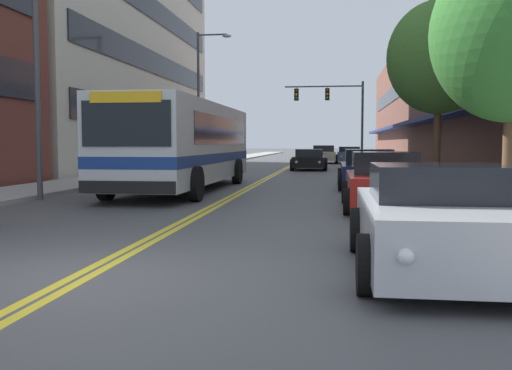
# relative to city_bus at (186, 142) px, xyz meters

# --- Properties ---
(ground_plane) EXTENTS (240.00, 240.00, 0.00)m
(ground_plane) POSITION_rel_city_bus_xyz_m (2.09, 24.08, -1.69)
(ground_plane) COLOR #4C4C4F
(sidewalk_left) EXTENTS (2.82, 106.00, 0.13)m
(sidewalk_left) POSITION_rel_city_bus_xyz_m (-4.82, 24.08, -1.63)
(sidewalk_left) COLOR #9E9B96
(sidewalk_left) RESTS_ON ground_plane
(sidewalk_right) EXTENTS (2.82, 106.00, 0.13)m
(sidewalk_right) POSITION_rel_city_bus_xyz_m (9.01, 24.08, -1.63)
(sidewalk_right) COLOR #9E9B96
(sidewalk_right) RESTS_ON ground_plane
(centre_line) EXTENTS (0.34, 106.00, 0.01)m
(centre_line) POSITION_rel_city_bus_xyz_m (2.09, 24.08, -1.69)
(centre_line) COLOR yellow
(centre_line) RESTS_ON ground_plane
(storefront_row_right) EXTENTS (9.10, 68.00, 10.10)m
(storefront_row_right) POSITION_rel_city_bus_xyz_m (14.65, 24.08, 3.35)
(storefront_row_right) COLOR brown
(storefront_row_right) RESTS_ON ground_plane
(city_bus) EXTENTS (2.94, 11.45, 2.98)m
(city_bus) POSITION_rel_city_bus_xyz_m (0.00, 0.00, 0.00)
(city_bus) COLOR silver
(city_bus) RESTS_ON ground_plane
(car_beige_parked_left_mid) EXTENTS (2.06, 4.68, 1.18)m
(car_beige_parked_left_mid) POSITION_rel_city_bus_xyz_m (-2.21, 16.94, -1.13)
(car_beige_parked_left_mid) COLOR #BCAD89
(car_beige_parked_left_mid) RESTS_ON ground_plane
(car_charcoal_parked_left_far) EXTENTS (2.16, 4.26, 1.36)m
(car_charcoal_parked_left_far) POSITION_rel_city_bus_xyz_m (-2.30, 10.17, -1.06)
(car_charcoal_parked_left_far) COLOR #232328
(car_charcoal_parked_left_far) RESTS_ON ground_plane
(car_silver_parked_right_foreground) EXTENTS (2.19, 4.18, 1.37)m
(car_silver_parked_right_foreground) POSITION_rel_city_bus_xyz_m (6.53, -12.09, -1.04)
(car_silver_parked_right_foreground) COLOR #B7B7BC
(car_silver_parked_right_foreground) RESTS_ON ground_plane
(car_red_parked_right_mid) EXTENTS (2.06, 4.31, 1.43)m
(car_red_parked_right_mid) POSITION_rel_city_bus_xyz_m (6.43, -5.07, -1.04)
(car_red_parked_right_mid) COLOR maroon
(car_red_parked_right_mid) RESTS_ON ground_plane
(car_slate_blue_parked_right_far) EXTENTS (2.19, 4.33, 1.34)m
(car_slate_blue_parked_right_far) POSITION_rel_city_bus_xyz_m (6.41, 27.69, -1.06)
(car_slate_blue_parked_right_far) COLOR #475675
(car_slate_blue_parked_right_far) RESTS_ON ground_plane
(car_navy_parked_right_end) EXTENTS (2.19, 4.68, 1.42)m
(car_navy_parked_right_end) POSITION_rel_city_bus_xyz_m (6.42, 1.50, -1.04)
(car_navy_parked_right_end) COLOR #19234C
(car_navy_parked_right_end) RESTS_ON ground_plane
(car_dark_grey_moving_lead) EXTENTS (2.07, 4.84, 1.32)m
(car_dark_grey_moving_lead) POSITION_rel_city_bus_xyz_m (3.96, 38.41, -1.07)
(car_dark_grey_moving_lead) COLOR #38383D
(car_dark_grey_moving_lead) RESTS_ON ground_plane
(car_champagne_moving_second) EXTENTS (2.19, 4.61, 1.44)m
(car_champagne_moving_second) POSITION_rel_city_bus_xyz_m (4.35, 27.38, -1.02)
(car_champagne_moving_second) COLOR beige
(car_champagne_moving_second) RESTS_ON ground_plane
(car_black_moving_third) EXTENTS (2.16, 4.34, 1.27)m
(car_black_moving_third) POSITION_rel_city_bus_xyz_m (3.69, 15.46, -1.09)
(car_black_moving_third) COLOR black
(car_black_moving_third) RESTS_ON ground_plane
(traffic_signal_mast) EXTENTS (6.02, 0.38, 6.32)m
(traffic_signal_mast) POSITION_rel_city_bus_xyz_m (5.24, 24.81, 2.81)
(traffic_signal_mast) COLOR #47474C
(traffic_signal_mast) RESTS_ON ground_plane
(street_lamp_left_near) EXTENTS (2.17, 0.28, 8.42)m
(street_lamp_left_near) POSITION_rel_city_bus_xyz_m (-2.93, -4.22, 3.27)
(street_lamp_left_near) COLOR #47474C
(street_lamp_left_near) RESTS_ON ground_plane
(street_lamp_left_far) EXTENTS (2.17, 0.28, 8.43)m
(street_lamp_left_far) POSITION_rel_city_bus_xyz_m (-2.93, 15.28, 3.27)
(street_lamp_left_far) COLOR #47474C
(street_lamp_left_far) RESTS_ON ground_plane
(street_tree_right_mid) EXTENTS (3.42, 3.42, 6.25)m
(street_tree_right_mid) POSITION_rel_city_bus_xyz_m (8.61, 0.31, 2.79)
(street_tree_right_mid) COLOR brown
(street_tree_right_mid) RESTS_ON sidewalk_right
(fire_hydrant) EXTENTS (0.32, 0.24, 0.83)m
(fire_hydrant) POSITION_rel_city_bus_xyz_m (8.04, -6.81, -1.15)
(fire_hydrant) COLOR red
(fire_hydrant) RESTS_ON sidewalk_right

